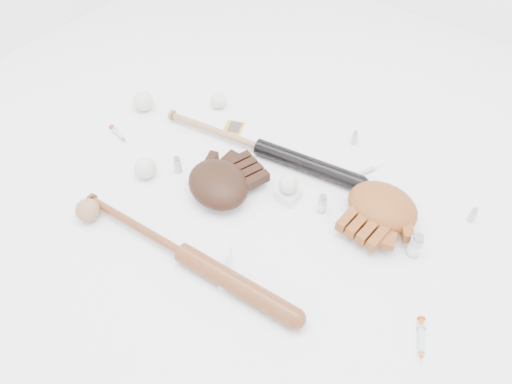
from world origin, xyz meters
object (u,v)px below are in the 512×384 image
Objects in this scene: bat_wood at (183,253)px; glove_dark at (218,184)px; bat_dark at (260,147)px; pedestal at (288,194)px.

bat_wood is 3.01× the size of glove_dark.
bat_dark is at bearing 96.85° from bat_wood.
bat_dark and bat_wood have the same top height.
bat_dark reaches higher than pedestal.
bat_dark is 0.25m from pedestal.
pedestal is at bearing -38.96° from bat_dark.
bat_dark is 11.93× the size of pedestal.
glove_dark is (-0.09, 0.28, 0.02)m from bat_wood.
glove_dark is 0.24m from pedestal.
bat_dark is 0.99× the size of bat_wood.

